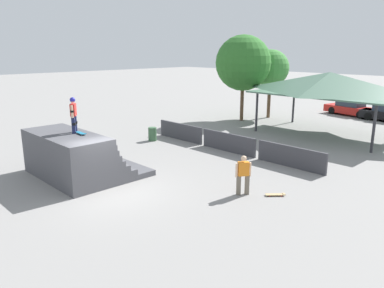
# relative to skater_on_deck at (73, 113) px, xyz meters

# --- Properties ---
(ground_plane) EXTENTS (160.00, 160.00, 0.00)m
(ground_plane) POSITION_rel_skater_on_deck_xyz_m (2.74, 0.02, -2.95)
(ground_plane) COLOR gray
(quarter_pipe_ramp) EXTENTS (4.86, 4.07, 2.04)m
(quarter_pipe_ramp) POSITION_rel_skater_on_deck_xyz_m (-0.07, -0.06, -2.05)
(quarter_pipe_ramp) COLOR #4C4C51
(quarter_pipe_ramp) RESTS_ON ground
(skater_on_deck) EXTENTS (0.61, 0.53, 1.58)m
(skater_on_deck) POSITION_rel_skater_on_deck_xyz_m (0.00, 0.00, 0.00)
(skater_on_deck) COLOR #1E2347
(skater_on_deck) RESTS_ON quarter_pipe_ramp
(skateboard_on_deck) EXTENTS (0.78, 0.24, 0.09)m
(skateboard_on_deck) POSITION_rel_skater_on_deck_xyz_m (0.50, 0.02, -0.85)
(skateboard_on_deck) COLOR silver
(skateboard_on_deck) RESTS_ON quarter_pipe_ramp
(bystander_walking) EXTENTS (0.45, 0.59, 1.61)m
(bystander_walking) POSITION_rel_skater_on_deck_xyz_m (6.62, 3.64, -2.05)
(bystander_walking) COLOR #6B6051
(bystander_walking) RESTS_ON ground
(skateboard_on_ground) EXTENTS (0.67, 0.71, 0.09)m
(skateboard_on_ground) POSITION_rel_skater_on_deck_xyz_m (7.64, 4.47, -2.89)
(skateboard_on_ground) COLOR red
(skateboard_on_ground) RESTS_ON ground
(barrier_fence) EXTENTS (11.78, 0.12, 1.05)m
(barrier_fence) POSITION_rel_skater_on_deck_xyz_m (1.99, 8.19, -2.42)
(barrier_fence) COLOR #3D3D42
(barrier_fence) RESTS_ON ground
(pavilion_shelter) EXTENTS (9.34, 5.69, 4.20)m
(pavilion_shelter) POSITION_rel_skater_on_deck_xyz_m (3.78, 16.19, 0.51)
(pavilion_shelter) COLOR #2D2D33
(pavilion_shelter) RESTS_ON ground
(tree_beside_pavilion) EXTENTS (3.03, 3.03, 5.65)m
(tree_beside_pavilion) POSITION_rel_skater_on_deck_xyz_m (-2.79, 19.01, 1.17)
(tree_beside_pavilion) COLOR brown
(tree_beside_pavilion) RESTS_ON ground
(tree_far_back) EXTENTS (4.37, 4.37, 6.78)m
(tree_far_back) POSITION_rel_skater_on_deck_xyz_m (-3.55, 16.34, 1.64)
(tree_far_back) COLOR brown
(tree_far_back) RESTS_ON ground
(trash_bin) EXTENTS (0.52, 0.52, 0.85)m
(trash_bin) POSITION_rel_skater_on_deck_xyz_m (-3.06, 6.73, -2.52)
(trash_bin) COLOR #385B3D
(trash_bin) RESTS_ON ground
(parked_car_red) EXTENTS (4.78, 2.52, 1.27)m
(parked_car_red) POSITION_rel_skater_on_deck_xyz_m (1.64, 25.12, -2.34)
(parked_car_red) COLOR red
(parked_car_red) RESTS_ON ground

